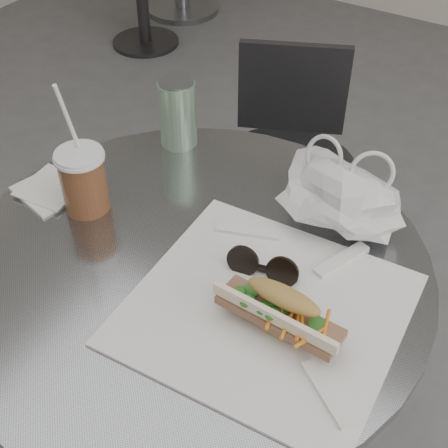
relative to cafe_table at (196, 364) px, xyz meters
The scene contains 9 objects.
cafe_table is the anchor object (origin of this frame).
chair_far 0.73m from the cafe_table, 104.21° to the left, with size 0.40×0.42×0.71m.
sandwich_paper 0.32m from the cafe_table, ahead, with size 0.38×0.36×0.00m, color white.
banh_mi 0.37m from the cafe_table, 14.47° to the right, with size 0.23×0.10×0.08m.
iced_coffee 0.40m from the cafe_table, behind, with size 0.08×0.08×0.24m.
sunglasses 0.32m from the cafe_table, 15.06° to the left, with size 0.12×0.04×0.05m.
plastic_bag 0.42m from the cafe_table, 53.99° to the left, with size 0.20×0.16×0.10m, color silver, non-canonical shape.
napkin_stack 0.42m from the cafe_table, behind, with size 0.13×0.13×0.01m.
drink_can 0.47m from the cafe_table, 128.37° to the left, with size 0.07×0.07×0.13m.
Camera 1 is at (0.41, -0.36, 1.43)m, focal length 50.00 mm.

